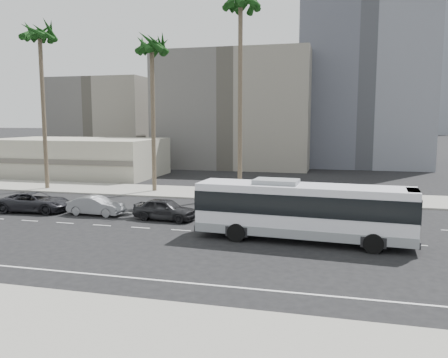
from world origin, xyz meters
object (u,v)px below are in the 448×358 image
(palm_near, at_px, (241,7))
(palm_mid, at_px, (152,50))
(city_bus, at_px, (303,209))
(car_a, at_px, (165,209))
(car_b, at_px, (96,206))
(car_c, at_px, (35,202))
(palm_far, at_px, (40,37))

(palm_near, xyz_separation_m, palm_mid, (-9.26, 0.45, -3.60))
(city_bus, xyz_separation_m, car_a, (-10.57, 3.55, -1.19))
(palm_mid, bearing_deg, city_bus, -43.63)
(city_bus, xyz_separation_m, car_b, (-16.54, 3.87, -1.26))
(city_bus, xyz_separation_m, car_c, (-22.10, 3.79, -1.19))
(car_c, bearing_deg, car_a, -96.48)
(palm_mid, xyz_separation_m, palm_far, (-12.05, -1.20, 1.59))
(car_a, relative_size, palm_far, 0.27)
(car_a, bearing_deg, car_b, 92.35)
(car_c, bearing_deg, palm_far, 25.88)
(car_c, relative_size, palm_far, 0.33)
(city_bus, xyz_separation_m, palm_mid, (-16.63, 15.85, 12.49))
(city_bus, distance_m, palm_mid, 26.15)
(car_a, relative_size, palm_near, 0.24)
(car_b, distance_m, palm_mid, 18.24)
(car_a, distance_m, car_c, 11.54)
(car_b, height_order, palm_mid, palm_mid)
(car_b, bearing_deg, city_bus, -101.37)
(palm_near, height_order, palm_mid, palm_near)
(car_b, height_order, car_c, car_c)
(car_b, xyz_separation_m, palm_mid, (-0.08, 11.98, 13.75))
(palm_near, relative_size, palm_mid, 1.24)
(car_c, distance_m, palm_near, 25.51)
(car_b, bearing_deg, car_a, -91.21)
(car_b, bearing_deg, palm_near, -36.73)
(palm_mid, bearing_deg, car_a, -63.76)
(car_c, bearing_deg, palm_mid, -29.73)
(palm_near, bearing_deg, car_c, -141.77)
(car_b, xyz_separation_m, palm_far, (-12.14, 10.78, 15.34))
(car_c, bearing_deg, palm_near, -57.09)
(car_b, distance_m, palm_far, 22.33)
(car_a, bearing_deg, palm_mid, 31.58)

